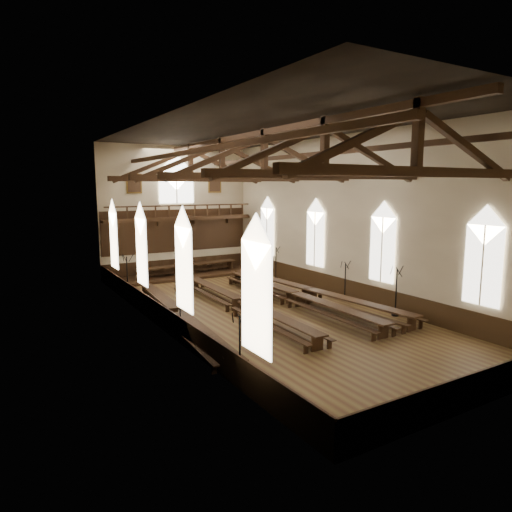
{
  "coord_description": "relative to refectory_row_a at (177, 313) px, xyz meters",
  "views": [
    {
      "loc": [
        -13.08,
        -20.97,
        6.9
      ],
      "look_at": [
        0.38,
        1.5,
        2.89
      ],
      "focal_mm": 32.0,
      "sensor_mm": 36.0,
      "label": 1
    }
  ],
  "objects": [
    {
      "name": "candelabrum_left_near",
      "position": [
        -0.55,
        -7.56,
        0.24
      ],
      "size": [
        0.71,
        0.76,
        2.5
      ],
      "color": "black",
      "rests_on": "ground"
    },
    {
      "name": "refectory_row_c",
      "position": [
        7.27,
        -0.09,
        0.05
      ],
      "size": [
        1.63,
        14.65,
        0.78
      ],
      "color": "#362411",
      "rests_on": "ground"
    },
    {
      "name": "refectory_row_d",
      "position": [
        8.48,
        0.15,
        0.08
      ],
      "size": [
        2.39,
        15.14,
        0.82
      ],
      "color": "#362411",
      "rests_on": "ground"
    },
    {
      "name": "room_walls",
      "position": [
        5.0,
        -0.29,
        5.94
      ],
      "size": [
        26.0,
        26.0,
        26.0
      ],
      "color": "beige",
      "rests_on": "ground"
    },
    {
      "name": "high_table",
      "position": [
        5.12,
        11.11,
        0.33
      ],
      "size": [
        8.28,
        1.4,
        0.77
      ],
      "color": "#362411",
      "rests_on": "dais"
    },
    {
      "name": "candelabrum_right_near",
      "position": [
        10.55,
        -4.73,
        0.31
      ],
      "size": [
        0.73,
        0.83,
        2.71
      ],
      "color": "black",
      "rests_on": "ground"
    },
    {
      "name": "refectory_row_a",
      "position": [
        0.0,
        0.0,
        0.0
      ],
      "size": [
        1.98,
        14.12,
        0.71
      ],
      "color": "#362411",
      "rests_on": "ground"
    },
    {
      "name": "candelabrum_left_far",
      "position": [
        -0.55,
        7.14,
        0.3
      ],
      "size": [
        0.72,
        0.82,
        2.68
      ],
      "color": "black",
      "rests_on": "ground"
    },
    {
      "name": "high_chairs",
      "position": [
        5.12,
        11.91,
        0.22
      ],
      "size": [
        6.76,
        0.47,
        1.0
      ],
      "color": "#362411",
      "rests_on": "dais"
    },
    {
      "name": "wainscot_band",
      "position": [
        5.0,
        -0.29,
        0.08
      ],
      "size": [
        12.0,
        26.0,
        1.2
      ],
      "color": "#32200F",
      "rests_on": "ground"
    },
    {
      "name": "candelabrum_right_mid",
      "position": [
        10.55,
        -0.73,
        0.22
      ],
      "size": [
        0.66,
        0.74,
        2.42
      ],
      "color": "black",
      "rests_on": "ground"
    },
    {
      "name": "side_windows",
      "position": [
        5.0,
        -0.29,
        3.22
      ],
      "size": [
        11.85,
        19.8,
        4.5
      ],
      "color": "white",
      "rests_on": "room_walls"
    },
    {
      "name": "refectory_row_b",
      "position": [
        3.79,
        0.11,
        0.03
      ],
      "size": [
        1.66,
        14.42,
        0.75
      ],
      "color": "#362411",
      "rests_on": "ground"
    },
    {
      "name": "roof_trusses",
      "position": [
        5.0,
        -0.29,
        7.7
      ],
      "size": [
        11.7,
        25.7,
        2.8
      ],
      "color": "#362411",
      "rests_on": "room_walls"
    },
    {
      "name": "candelabrum_left_mid",
      "position": [
        -0.55,
        -1.82,
        0.18
      ],
      "size": [
        0.63,
        0.7,
        2.29
      ],
      "color": "black",
      "rests_on": "ground"
    },
    {
      "name": "candelabrum_right_far",
      "position": [
        10.55,
        6.93,
        0.22
      ],
      "size": [
        0.73,
        0.71,
        2.44
      ],
      "color": "black",
      "rests_on": "ground"
    },
    {
      "name": "minstrels_gallery",
      "position": [
        5.0,
        12.37,
        3.39
      ],
      "size": [
        11.8,
        1.24,
        3.7
      ],
      "color": "#362411",
      "rests_on": "room_walls"
    },
    {
      "name": "end_window",
      "position": [
        5.0,
        12.61,
        6.71
      ],
      "size": [
        2.8,
        0.12,
        3.8
      ],
      "color": "white",
      "rests_on": "room_walls"
    },
    {
      "name": "portraits",
      "position": [
        5.0,
        12.61,
        6.58
      ],
      "size": [
        7.75,
        0.09,
        1.45
      ],
      "color": "brown",
      "rests_on": "room_walls"
    },
    {
      "name": "ground",
      "position": [
        5.0,
        -0.29,
        -0.52
      ],
      "size": [
        26.0,
        26.0,
        0.0
      ],
      "primitive_type": "plane",
      "color": "brown",
      "rests_on": "ground"
    },
    {
      "name": "dais",
      "position": [
        5.12,
        11.11,
        -0.42
      ],
      "size": [
        11.4,
        2.9,
        0.19
      ],
      "primitive_type": "cube",
      "color": "#32200F",
      "rests_on": "ground"
    }
  ]
}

